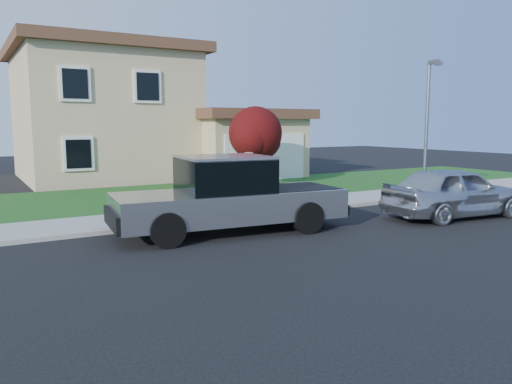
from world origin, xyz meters
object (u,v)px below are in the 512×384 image
(woman, at_px, (249,188))
(street_lamp, at_px, (428,124))
(trash_bin, at_px, (243,189))
(pickup_truck, at_px, (229,197))
(ornamental_tree, at_px, (256,136))
(sedan, at_px, (455,192))

(woman, distance_m, street_lamp, 7.11)
(trash_bin, height_order, street_lamp, street_lamp)
(pickup_truck, height_order, street_lamp, street_lamp)
(woman, height_order, street_lamp, street_lamp)
(ornamental_tree, bearing_deg, sedan, -77.43)
(pickup_truck, distance_m, trash_bin, 3.46)
(trash_bin, bearing_deg, ornamental_tree, 35.07)
(sedan, height_order, ornamental_tree, ornamental_tree)
(sedan, bearing_deg, trash_bin, 55.01)
(pickup_truck, bearing_deg, street_lamp, 9.77)
(ornamental_tree, relative_size, trash_bin, 3.15)
(ornamental_tree, xyz_separation_m, trash_bin, (-3.09, -4.33, -1.65))
(ornamental_tree, bearing_deg, pickup_truck, -125.28)
(sedan, height_order, street_lamp, street_lamp)
(woman, relative_size, trash_bin, 1.81)
(woman, relative_size, sedan, 0.43)
(pickup_truck, xyz_separation_m, street_lamp, (8.18, 0.52, 1.93))
(woman, distance_m, sedan, 6.39)
(woman, xyz_separation_m, sedan, (5.63, -3.01, -0.17))
(sedan, relative_size, street_lamp, 0.93)
(sedan, relative_size, ornamental_tree, 1.32)
(pickup_truck, xyz_separation_m, trash_bin, (1.98, 2.83, -0.24))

